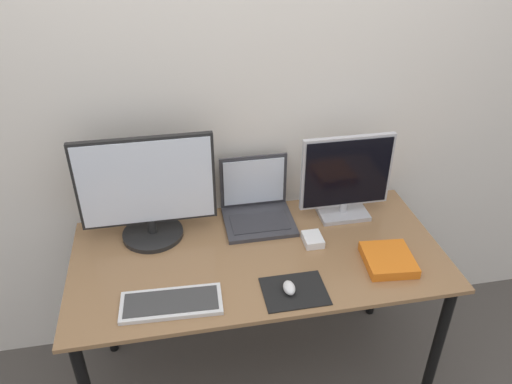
{
  "coord_description": "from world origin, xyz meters",
  "views": [
    {
      "loc": [
        -0.31,
        -1.2,
        2.06
      ],
      "look_at": [
        0.01,
        0.48,
        0.99
      ],
      "focal_mm": 35.0,
      "sensor_mm": 36.0,
      "label": 1
    }
  ],
  "objects_px": {
    "monitor_right": "(346,178)",
    "laptop": "(257,205)",
    "monitor_left": "(147,191)",
    "keyboard": "(171,303)",
    "book": "(388,260)",
    "mouse": "(289,288)",
    "power_brick": "(313,239)"
  },
  "relations": [
    {
      "from": "monitor_right",
      "to": "mouse",
      "type": "distance_m",
      "value": 0.6
    },
    {
      "from": "keyboard",
      "to": "mouse",
      "type": "bearing_deg",
      "value": -2.2
    },
    {
      "from": "monitor_right",
      "to": "mouse",
      "type": "xyz_separation_m",
      "value": [
        -0.36,
        -0.45,
        -0.17
      ]
    },
    {
      "from": "monitor_left",
      "to": "monitor_right",
      "type": "xyz_separation_m",
      "value": [
        0.85,
        0.0,
        -0.03
      ]
    },
    {
      "from": "laptop",
      "to": "keyboard",
      "type": "relative_size",
      "value": 0.83
    },
    {
      "from": "mouse",
      "to": "book",
      "type": "relative_size",
      "value": 0.32
    },
    {
      "from": "laptop",
      "to": "keyboard",
      "type": "height_order",
      "value": "laptop"
    },
    {
      "from": "laptop",
      "to": "keyboard",
      "type": "xyz_separation_m",
      "value": [
        -0.4,
        -0.48,
        -0.06
      ]
    },
    {
      "from": "mouse",
      "to": "keyboard",
      "type": "bearing_deg",
      "value": 177.8
    },
    {
      "from": "book",
      "to": "monitor_left",
      "type": "bearing_deg",
      "value": 158.32
    },
    {
      "from": "monitor_left",
      "to": "monitor_right",
      "type": "bearing_deg",
      "value": 0.01
    },
    {
      "from": "mouse",
      "to": "book",
      "type": "bearing_deg",
      "value": 11.47
    },
    {
      "from": "mouse",
      "to": "monitor_left",
      "type": "bearing_deg",
      "value": 137.33
    },
    {
      "from": "monitor_right",
      "to": "power_brick",
      "type": "bearing_deg",
      "value": -137.18
    },
    {
      "from": "keyboard",
      "to": "power_brick",
      "type": "height_order",
      "value": "power_brick"
    },
    {
      "from": "monitor_left",
      "to": "book",
      "type": "relative_size",
      "value": 2.52
    },
    {
      "from": "keyboard",
      "to": "book",
      "type": "height_order",
      "value": "book"
    },
    {
      "from": "laptop",
      "to": "monitor_right",
      "type": "bearing_deg",
      "value": -7.56
    },
    {
      "from": "keyboard",
      "to": "book",
      "type": "xyz_separation_m",
      "value": [
        0.85,
        0.07,
        0.01
      ]
    },
    {
      "from": "monitor_right",
      "to": "book",
      "type": "bearing_deg",
      "value": -79.98
    },
    {
      "from": "laptop",
      "to": "keyboard",
      "type": "distance_m",
      "value": 0.63
    },
    {
      "from": "keyboard",
      "to": "mouse",
      "type": "relative_size",
      "value": 5.21
    },
    {
      "from": "laptop",
      "to": "power_brick",
      "type": "xyz_separation_m",
      "value": [
        0.19,
        -0.23,
        -0.05
      ]
    },
    {
      "from": "power_brick",
      "to": "book",
      "type": "bearing_deg",
      "value": -35.82
    },
    {
      "from": "laptop",
      "to": "mouse",
      "type": "xyz_separation_m",
      "value": [
        0.03,
        -0.5,
        -0.04
      ]
    },
    {
      "from": "monitor_left",
      "to": "laptop",
      "type": "distance_m",
      "value": 0.49
    },
    {
      "from": "book",
      "to": "power_brick",
      "type": "distance_m",
      "value": 0.32
    },
    {
      "from": "monitor_right",
      "to": "laptop",
      "type": "xyz_separation_m",
      "value": [
        -0.39,
        0.05,
        -0.12
      ]
    },
    {
      "from": "monitor_left",
      "to": "laptop",
      "type": "bearing_deg",
      "value": 6.35
    },
    {
      "from": "book",
      "to": "power_brick",
      "type": "bearing_deg",
      "value": 144.18
    },
    {
      "from": "laptop",
      "to": "book",
      "type": "distance_m",
      "value": 0.61
    },
    {
      "from": "monitor_left",
      "to": "keyboard",
      "type": "distance_m",
      "value": 0.49
    }
  ]
}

